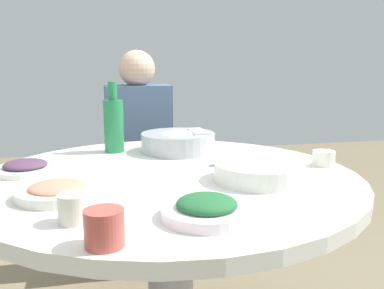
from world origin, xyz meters
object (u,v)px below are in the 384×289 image
(dish_shrimp, at_px, (57,191))
(rice_bowl, at_px, (178,142))
(green_bottle, at_px, (114,124))
(tea_cup_side, at_px, (104,228))
(stool_for_diner_left, at_px, (141,228))
(diner_left, at_px, (139,134))
(round_dining_table, at_px, (170,220))
(soup_bowl, at_px, (259,172))
(tea_cup_near, at_px, (73,208))
(tea_cup_far, at_px, (324,158))
(dish_greens, at_px, (207,209))
(dish_eggplant, at_px, (25,167))

(dish_shrimp, bearing_deg, rice_bowl, -39.92)
(green_bottle, bearing_deg, tea_cup_side, 176.40)
(stool_for_diner_left, relative_size, diner_left, 0.56)
(round_dining_table, relative_size, tea_cup_side, 15.54)
(dish_shrimp, xyz_separation_m, tea_cup_side, (-0.33, -0.12, 0.02))
(rice_bowl, bearing_deg, green_bottle, 77.91)
(soup_bowl, height_order, tea_cup_near, tea_cup_near)
(rice_bowl, height_order, diner_left, diner_left)
(tea_cup_far, bearing_deg, rice_bowl, 52.58)
(round_dining_table, relative_size, diner_left, 1.60)
(round_dining_table, relative_size, soup_bowl, 4.10)
(dish_greens, bearing_deg, diner_left, 1.23)
(diner_left, bearing_deg, round_dining_table, -179.35)
(rice_bowl, distance_m, stool_for_diner_left, 0.83)
(rice_bowl, distance_m, tea_cup_far, 0.57)
(dish_greens, bearing_deg, rice_bowl, -5.90)
(round_dining_table, height_order, tea_cup_side, tea_cup_side)
(dish_shrimp, height_order, diner_left, diner_left)
(dish_shrimp, bearing_deg, tea_cup_side, -160.70)
(rice_bowl, relative_size, soup_bowl, 1.00)
(soup_bowl, height_order, stool_for_diner_left, soup_bowl)
(green_bottle, bearing_deg, dish_greens, -167.54)
(green_bottle, bearing_deg, stool_for_diner_left, -15.66)
(dish_greens, xyz_separation_m, dish_eggplant, (0.53, 0.47, -0.00))
(soup_bowl, distance_m, green_bottle, 0.67)
(rice_bowl, bearing_deg, diner_left, 10.26)
(soup_bowl, relative_size, tea_cup_far, 3.83)
(soup_bowl, distance_m, dish_eggplant, 0.75)
(rice_bowl, distance_m, tea_cup_near, 0.80)
(dish_greens, relative_size, tea_cup_side, 2.71)
(dish_greens, xyz_separation_m, stool_for_diner_left, (1.32, 0.03, -0.57))
(round_dining_table, distance_m, soup_bowl, 0.34)
(dish_greens, height_order, green_bottle, green_bottle)
(dish_shrimp, bearing_deg, dish_greens, -123.57)
(round_dining_table, bearing_deg, tea_cup_near, 142.73)
(dish_greens, distance_m, stool_for_diner_left, 1.44)
(dish_greens, relative_size, dish_shrimp, 0.98)
(rice_bowl, height_order, dish_eggplant, rice_bowl)
(soup_bowl, bearing_deg, dish_shrimp, 93.43)
(round_dining_table, relative_size, tea_cup_far, 15.70)
(dish_greens, relative_size, tea_cup_far, 2.74)
(green_bottle, height_order, tea_cup_side, green_bottle)
(tea_cup_near, xyz_separation_m, tea_cup_side, (-0.14, -0.06, 0.00))
(round_dining_table, relative_size, green_bottle, 4.34)
(soup_bowl, relative_size, tea_cup_near, 4.31)
(green_bottle, xyz_separation_m, tea_cup_far, (-0.40, -0.70, -0.09))
(round_dining_table, height_order, dish_eggplant, dish_eggplant)
(rice_bowl, xyz_separation_m, dish_shrimp, (-0.51, 0.43, -0.02))
(green_bottle, relative_size, diner_left, 0.37)
(soup_bowl, xyz_separation_m, stool_for_diner_left, (1.05, 0.26, -0.58))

